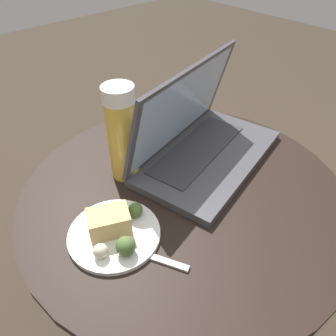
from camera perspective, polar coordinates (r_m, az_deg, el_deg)
name	(u,v)px	position (r m, az deg, el deg)	size (l,w,h in m)	color
ground_plane	(179,305)	(1.11, 1.94, -22.73)	(6.00, 6.00, 0.00)	#382D23
table	(182,233)	(0.82, 2.48, -11.31)	(0.70, 0.70, 0.50)	black
laptop	(200,140)	(0.77, 5.57, 4.86)	(0.41, 0.29, 0.22)	#47474C
beer_glass	(122,134)	(0.69, -7.98, 5.92)	(0.06, 0.06, 0.21)	gold
snack_plate	(114,231)	(0.62, -9.31, -10.74)	(0.17, 0.17, 0.05)	white
fork	(129,249)	(0.60, -6.79, -13.87)	(0.10, 0.18, 0.01)	#B2B2B7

